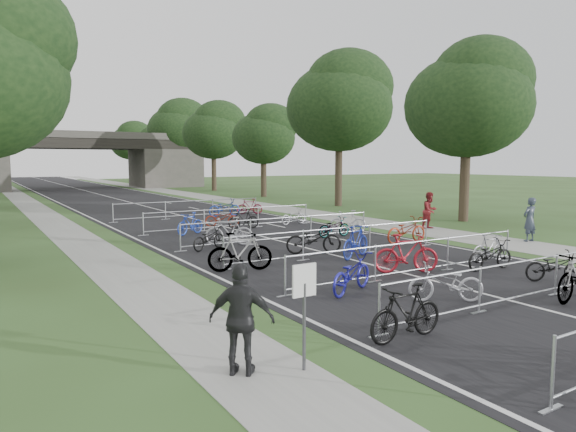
# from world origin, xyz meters

# --- Properties ---
(road) EXTENTS (11.00, 140.00, 0.01)m
(road) POSITION_xyz_m (0.00, 50.00, 0.01)
(road) COLOR black
(road) RESTS_ON ground
(sidewalk_right) EXTENTS (3.00, 140.00, 0.01)m
(sidewalk_right) POSITION_xyz_m (8.00, 50.00, 0.01)
(sidewalk_right) COLOR gray
(sidewalk_right) RESTS_ON ground
(sidewalk_left) EXTENTS (2.00, 140.00, 0.01)m
(sidewalk_left) POSITION_xyz_m (-7.50, 50.00, 0.01)
(sidewalk_left) COLOR gray
(sidewalk_left) RESTS_ON ground
(lane_markings) EXTENTS (0.12, 140.00, 0.00)m
(lane_markings) POSITION_xyz_m (0.00, 50.00, 0.00)
(lane_markings) COLOR silver
(lane_markings) RESTS_ON ground
(overpass_bridge) EXTENTS (31.00, 8.00, 7.05)m
(overpass_bridge) POSITION_xyz_m (0.00, 65.00, 3.53)
(overpass_bridge) COLOR #46443E
(overpass_bridge) RESTS_ON ground
(park_sign) EXTENTS (0.45, 0.06, 1.83)m
(park_sign) POSITION_xyz_m (-6.80, 3.00, 1.27)
(park_sign) COLOR #4C4C51
(park_sign) RESTS_ON ground
(tree_right_0) EXTENTS (7.17, 7.17, 10.93)m
(tree_right_0) POSITION_xyz_m (13.11, 15.93, 6.92)
(tree_right_0) COLOR #33261C
(tree_right_0) RESTS_ON ground
(tree_right_1) EXTENTS (8.18, 8.18, 12.47)m
(tree_right_1) POSITION_xyz_m (13.11, 27.93, 7.90)
(tree_right_1) COLOR #33261C
(tree_right_1) RESTS_ON ground
(tree_right_2) EXTENTS (6.16, 6.16, 9.39)m
(tree_right_2) POSITION_xyz_m (13.11, 39.93, 5.95)
(tree_right_2) COLOR #33261C
(tree_right_2) RESTS_ON ground
(tree_right_3) EXTENTS (7.17, 7.17, 10.93)m
(tree_right_3) POSITION_xyz_m (13.11, 51.93, 6.92)
(tree_right_3) COLOR #33261C
(tree_right_3) RESTS_ON ground
(tree_right_4) EXTENTS (8.18, 8.18, 12.47)m
(tree_right_4) POSITION_xyz_m (13.11, 63.93, 7.90)
(tree_right_4) COLOR #33261C
(tree_right_4) RESTS_ON ground
(tree_right_5) EXTENTS (6.16, 6.16, 9.39)m
(tree_right_5) POSITION_xyz_m (13.11, 75.93, 5.95)
(tree_right_5) COLOR #33261C
(tree_right_5) RESTS_ON ground
(tree_right_6) EXTENTS (7.17, 7.17, 10.93)m
(tree_right_6) POSITION_xyz_m (13.11, 87.93, 6.92)
(tree_right_6) COLOR #33261C
(tree_right_6) RESTS_ON ground
(barrier_row_1) EXTENTS (9.70, 0.08, 1.10)m
(barrier_row_1) POSITION_xyz_m (0.00, 3.60, 0.55)
(barrier_row_1) COLOR #A9ACB1
(barrier_row_1) RESTS_ON ground
(barrier_row_2) EXTENTS (9.70, 0.08, 1.10)m
(barrier_row_2) POSITION_xyz_m (0.00, 7.20, 0.55)
(barrier_row_2) COLOR #A9ACB1
(barrier_row_2) RESTS_ON ground
(barrier_row_3) EXTENTS (9.70, 0.08, 1.10)m
(barrier_row_3) POSITION_xyz_m (0.00, 11.00, 0.55)
(barrier_row_3) COLOR #A9ACB1
(barrier_row_3) RESTS_ON ground
(barrier_row_4) EXTENTS (9.70, 0.08, 1.10)m
(barrier_row_4) POSITION_xyz_m (0.00, 15.00, 0.55)
(barrier_row_4) COLOR #A9ACB1
(barrier_row_4) RESTS_ON ground
(barrier_row_5) EXTENTS (9.70, 0.08, 1.10)m
(barrier_row_5) POSITION_xyz_m (0.00, 20.00, 0.55)
(barrier_row_5) COLOR #A9ACB1
(barrier_row_5) RESTS_ON ground
(barrier_row_6) EXTENTS (9.70, 0.08, 1.10)m
(barrier_row_6) POSITION_xyz_m (0.00, 26.00, 0.55)
(barrier_row_6) COLOR #A9ACB1
(barrier_row_6) RESTS_ON ground
(bike_4) EXTENTS (1.85, 0.53, 1.11)m
(bike_4) POSITION_xyz_m (-4.30, 3.15, 0.56)
(bike_4) COLOR black
(bike_4) RESTS_ON ground
(bike_5) EXTENTS (1.91, 1.55, 0.98)m
(bike_5) POSITION_xyz_m (-1.48, 4.62, 0.49)
(bike_5) COLOR #A5A5AC
(bike_5) RESTS_ON ground
(bike_7) EXTENTS (1.79, 1.39, 0.91)m
(bike_7) POSITION_xyz_m (2.94, 4.47, 0.45)
(bike_7) COLOR black
(bike_7) RESTS_ON ground
(bike_8) EXTENTS (2.10, 1.44, 1.05)m
(bike_8) POSITION_xyz_m (-2.91, 6.58, 0.52)
(bike_8) COLOR #1E1C9C
(bike_8) RESTS_ON ground
(bike_9) EXTENTS (2.12, 1.42, 1.24)m
(bike_9) POSITION_xyz_m (0.05, 7.55, 0.62)
(bike_9) COLOR maroon
(bike_9) RESTS_ON ground
(bike_10) EXTENTS (1.93, 0.81, 0.99)m
(bike_10) POSITION_xyz_m (2.71, 6.49, 0.49)
(bike_10) COLOR black
(bike_10) RESTS_ON ground
(bike_11) EXTENTS (1.66, 0.55, 0.99)m
(bike_11) POSITION_xyz_m (3.79, 7.33, 0.49)
(bike_11) COLOR #A0A1A8
(bike_11) RESTS_ON ground
(bike_12) EXTENTS (2.16, 1.15, 1.25)m
(bike_12) POSITION_xyz_m (-4.23, 10.55, 0.62)
(bike_12) COLOR #A9ACB1
(bike_12) RESTS_ON ground
(bike_13) EXTENTS (2.25, 1.47, 1.12)m
(bike_13) POSITION_xyz_m (-0.47, 11.87, 0.56)
(bike_13) COLOR black
(bike_13) RESTS_ON ground
(bike_14) EXTENTS (2.03, 1.34, 1.19)m
(bike_14) POSITION_xyz_m (0.32, 10.35, 0.60)
(bike_14) COLOR #1C2F9E
(bike_14) RESTS_ON ground
(bike_15) EXTENTS (2.14, 0.76, 1.12)m
(bike_15) POSITION_xyz_m (4.30, 11.84, 0.56)
(bike_15) COLOR maroon
(bike_15) RESTS_ON ground
(bike_16) EXTENTS (1.84, 1.28, 0.92)m
(bike_16) POSITION_xyz_m (-3.52, 14.75, 0.46)
(bike_16) COLOR black
(bike_16) RESTS_ON ground
(bike_17) EXTENTS (2.02, 1.41, 1.19)m
(bike_17) POSITION_xyz_m (-2.40, 15.27, 0.60)
(bike_17) COLOR #919298
(bike_17) RESTS_ON ground
(bike_18) EXTENTS (1.79, 0.68, 0.93)m
(bike_18) POSITION_xyz_m (2.73, 14.87, 0.46)
(bike_18) COLOR #A9ACB1
(bike_18) RESTS_ON ground
(bike_19) EXTENTS (1.83, 1.31, 1.09)m
(bike_19) POSITION_xyz_m (4.30, 15.84, 0.54)
(bike_19) COLOR #A5A5AD
(bike_19) RESTS_ON ground
(bike_20) EXTENTS (1.80, 1.24, 1.06)m
(bike_20) POSITION_xyz_m (-2.62, 19.10, 0.53)
(bike_20) COLOR #1D36A0
(bike_20) RESTS_ON ground
(bike_21) EXTENTS (1.91, 1.31, 0.95)m
(bike_21) POSITION_xyz_m (-0.12, 20.95, 0.47)
(bike_21) COLOR maroon
(bike_21) RESTS_ON ground
(bike_22) EXTENTS (1.71, 0.66, 1.00)m
(bike_22) POSITION_xyz_m (0.52, 19.68, 0.50)
(bike_22) COLOR black
(bike_22) RESTS_ON ground
(bike_23) EXTENTS (1.75, 0.83, 0.89)m
(bike_23) POSITION_xyz_m (3.71, 19.91, 0.44)
(bike_23) COLOR #9F9EA5
(bike_23) RESTS_ON ground
(bike_26) EXTENTS (2.12, 0.77, 1.11)m
(bike_26) POSITION_xyz_m (2.18, 25.65, 0.55)
(bike_26) COLOR navy
(bike_26) RESTS_ON ground
(bike_27) EXTENTS (1.74, 1.04, 1.01)m
(bike_27) POSITION_xyz_m (4.17, 26.02, 0.50)
(bike_27) COLOR maroon
(bike_27) RESTS_ON ground
(pedestrian_a) EXTENTS (0.72, 0.48, 1.92)m
(pedestrian_a) POSITION_xyz_m (9.20, 9.37, 0.96)
(pedestrian_a) COLOR #2E3745
(pedestrian_a) RESTS_ON ground
(pedestrian_b) EXTENTS (0.98, 0.79, 1.90)m
(pedestrian_b) POSITION_xyz_m (8.70, 14.62, 0.95)
(pedestrian_b) COLOR maroon
(pedestrian_b) RESTS_ON ground
(pedestrian_c) EXTENTS (1.13, 1.04, 1.86)m
(pedestrian_c) POSITION_xyz_m (-7.77, 3.39, 0.93)
(pedestrian_c) COLOR black
(pedestrian_c) RESTS_ON ground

